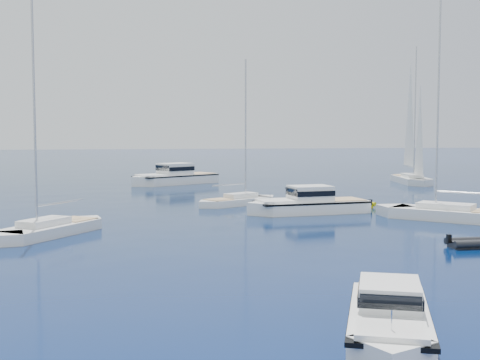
# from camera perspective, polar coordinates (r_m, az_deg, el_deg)

# --- Properties ---
(ground) EXTENTS (400.00, 400.00, 0.00)m
(ground) POSITION_cam_1_polar(r_m,az_deg,el_deg) (28.80, 6.30, -7.97)
(ground) COLOR #081B53
(ground) RESTS_ON ground
(motor_cruiser_near) EXTENTS (5.11, 8.17, 2.06)m
(motor_cruiser_near) POSITION_cam_1_polar(r_m,az_deg,el_deg) (20.24, 13.25, -13.42)
(motor_cruiser_near) COLOR silver
(motor_cruiser_near) RESTS_ON ground
(motor_cruiser_centre) EXTENTS (10.40, 4.42, 2.65)m
(motor_cruiser_centre) POSITION_cam_1_polar(r_m,az_deg,el_deg) (48.28, 6.09, -2.97)
(motor_cruiser_centre) COLOR white
(motor_cruiser_centre) RESTS_ON ground
(motor_cruiser_distant) EXTENTS (12.08, 9.37, 3.13)m
(motor_cruiser_distant) POSITION_cam_1_polar(r_m,az_deg,el_deg) (74.85, -5.99, -0.37)
(motor_cruiser_distant) COLOR white
(motor_cruiser_distant) RESTS_ON ground
(sailboat_fore) EXTENTS (7.56, 9.51, 14.35)m
(sailboat_fore) POSITION_cam_1_polar(r_m,az_deg,el_deg) (39.45, -16.78, -4.78)
(sailboat_fore) COLOR silver
(sailboat_fore) RESTS_ON ground
(sailboat_mid_r) EXTENTS (10.60, 10.17, 17.15)m
(sailboat_mid_r) POSITION_cam_1_polar(r_m,az_deg,el_deg) (46.54, 18.54, -3.45)
(sailboat_mid_r) COLOR white
(sailboat_mid_r) RESTS_ON ground
(sailboat_centre) EXTENTS (8.51, 6.43, 12.67)m
(sailboat_centre) POSITION_cam_1_polar(r_m,az_deg,el_deg) (53.38, -0.19, -2.24)
(sailboat_centre) COLOR silver
(sailboat_centre) RESTS_ON ground
(sailboat_sails_r) EXTENTS (4.59, 11.63, 16.64)m
(sailboat_sails_r) POSITION_cam_1_polar(r_m,az_deg,el_deg) (78.64, 15.10, -0.27)
(sailboat_sails_r) COLOR silver
(sailboat_sails_r) RESTS_ON ground
(tender_yellow) EXTENTS (3.86, 4.55, 0.95)m
(tender_yellow) POSITION_cam_1_polar(r_m,az_deg,el_deg) (53.01, 9.95, -2.36)
(tender_yellow) COLOR #C3BA0B
(tender_yellow) RESTS_ON ground
(tender_grey_near) EXTENTS (2.91, 1.69, 0.95)m
(tender_grey_near) POSITION_cam_1_polar(r_m,az_deg,el_deg) (36.10, 20.28, -5.70)
(tender_grey_near) COLOR black
(tender_grey_near) RESTS_ON ground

